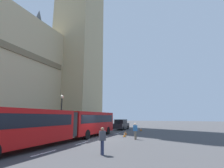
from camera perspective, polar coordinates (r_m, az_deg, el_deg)
ground_plane at (r=18.24m, az=-6.05°, el=-18.56°), size 160.00×160.00×0.00m
lane_centre_marking at (r=14.35m, az=-15.44°, el=-20.26°), size 25.20×0.16×0.01m
articulated_bus at (r=17.21m, az=-15.76°, el=-12.82°), size 18.60×2.54×2.90m
sedan_lead at (r=31.38m, az=3.20°, el=-13.80°), size 4.40×1.86×1.85m
traffic_cone_west at (r=20.43m, az=4.32°, el=-16.99°), size 0.36×0.36×0.58m
traffic_cone_middle at (r=22.62m, az=4.75°, el=-16.41°), size 0.36×0.36×0.58m
traffic_cone_east at (r=29.06m, az=9.97°, el=-15.11°), size 0.36×0.36×0.58m
street_lamp at (r=23.76m, az=-17.13°, el=-9.02°), size 0.44×0.44×5.27m
pedestrian_near_cones at (r=11.11m, az=-3.36°, el=-18.66°), size 0.44×0.46×1.69m
pedestrian_by_kerb at (r=18.31m, az=8.05°, el=-15.61°), size 0.36×0.42×1.69m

